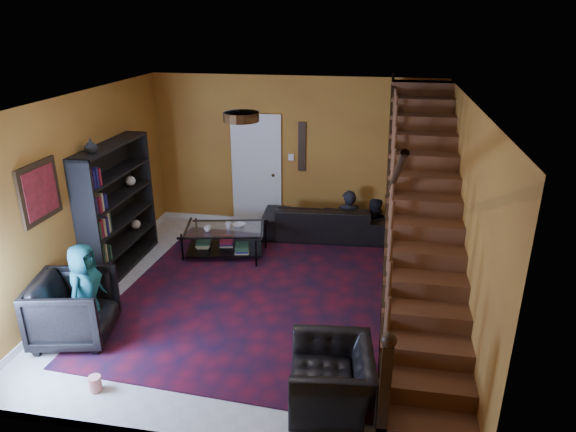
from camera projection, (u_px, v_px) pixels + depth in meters
name	position (u px, v px, depth m)	size (l,w,h in m)	color
floor	(262.00, 297.00, 7.35)	(5.50, 5.50, 0.00)	beige
room	(203.00, 248.00, 8.77)	(5.50, 5.50, 5.50)	#B47D28
staircase	(423.00, 217.00, 6.49)	(0.95, 5.02, 3.18)	brown
bookshelf	(118.00, 210.00, 7.94)	(0.35, 1.80, 2.00)	black
door	(257.00, 172.00, 9.59)	(0.82, 0.05, 2.05)	silver
framed_picture	(39.00, 192.00, 6.31)	(0.04, 0.74, 0.74)	maroon
wall_hanging	(302.00, 147.00, 9.26)	(0.14, 0.03, 0.90)	black
ceiling_fixture	(241.00, 117.00, 5.61)	(0.40, 0.40, 0.10)	#3F2814
rug	(254.00, 295.00, 7.39)	(3.73, 4.27, 0.02)	#4B0D1A
sofa	(323.00, 221.00, 9.24)	(2.15, 0.84, 0.63)	black
armchair_left	(74.00, 309.00, 6.29)	(0.89, 0.92, 0.83)	black
armchair_right	(331.00, 377.00, 5.27)	(0.96, 0.84, 0.63)	black
person_adult_a	(347.00, 226.00, 9.25)	(0.49, 0.32, 1.35)	black
person_adult_b	(372.00, 231.00, 9.20)	(0.60, 0.47, 1.23)	black
person_child	(86.00, 290.00, 6.34)	(0.60, 0.39, 1.22)	#1B6764
coffee_table	(225.00, 239.00, 8.54)	(1.42, 1.00, 0.49)	black
cup_a	(208.00, 229.00, 8.33)	(0.12, 0.12, 0.09)	#999999
cup_b	(229.00, 225.00, 8.45)	(0.11, 0.11, 0.10)	#999999
bowl	(239.00, 225.00, 8.52)	(0.20, 0.20, 0.05)	#999999
vase	(91.00, 146.00, 7.07)	(0.18, 0.18, 0.19)	#999999
popcorn_bucket	(95.00, 383.00, 5.50)	(0.14, 0.14, 0.16)	red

